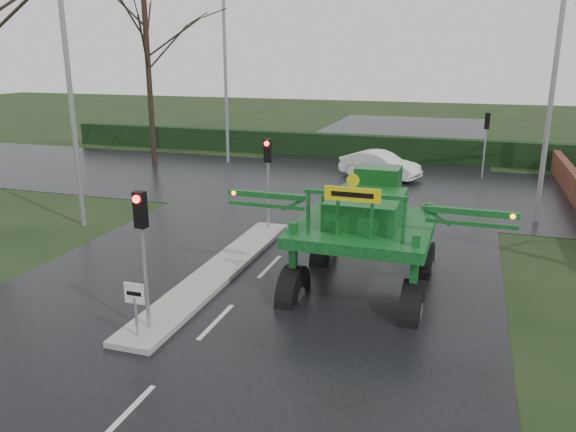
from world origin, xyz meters
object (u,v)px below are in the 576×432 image
(street_light_right, at_px, (546,68))
(crop_sprayer, at_px, (296,221))
(traffic_signal_near, at_px, (142,231))
(traffic_signal_mid, at_px, (268,164))
(street_light_left_far, at_px, (230,63))
(keep_left_sign, at_px, (135,301))
(traffic_signal_far, at_px, (486,131))
(street_light_left_near, at_px, (75,69))
(white_sedan, at_px, (379,178))

(street_light_right, relative_size, crop_sprayer, 1.23)
(traffic_signal_near, bearing_deg, traffic_signal_mid, 90.00)
(traffic_signal_mid, height_order, street_light_left_far, street_light_left_far)
(keep_left_sign, relative_size, street_light_left_far, 0.14)
(traffic_signal_near, height_order, street_light_right, street_light_right)
(traffic_signal_near, distance_m, traffic_signal_far, 22.42)
(street_light_left_near, bearing_deg, street_light_left_far, 90.00)
(street_light_left_near, xyz_separation_m, street_light_left_far, (0.00, 14.00, 0.00))
(street_light_left_near, xyz_separation_m, white_sedan, (9.39, 12.30, -5.99))
(crop_sprayer, bearing_deg, street_light_left_near, 159.59)
(traffic_signal_far, relative_size, street_light_left_far, 0.35)
(crop_sprayer, xyz_separation_m, white_sedan, (-0.19, 16.03, -2.15))
(traffic_signal_far, xyz_separation_m, street_light_right, (1.69, -8.01, 3.40))
(keep_left_sign, distance_m, white_sedan, 19.99)
(traffic_signal_mid, xyz_separation_m, street_light_right, (9.49, 4.51, 3.40))
(street_light_right, bearing_deg, traffic_signal_far, 101.95)
(keep_left_sign, height_order, street_light_right, street_light_right)
(traffic_signal_mid, xyz_separation_m, street_light_left_far, (-6.89, 12.51, 3.40))
(traffic_signal_mid, bearing_deg, street_light_left_far, 118.86)
(keep_left_sign, distance_m, street_light_right, 17.23)
(keep_left_sign, height_order, crop_sprayer, crop_sprayer)
(traffic_signal_near, height_order, traffic_signal_mid, same)
(traffic_signal_near, distance_m, traffic_signal_mid, 8.50)
(keep_left_sign, bearing_deg, street_light_right, 54.88)
(white_sedan, bearing_deg, traffic_signal_mid, -174.20)
(traffic_signal_mid, distance_m, street_light_left_far, 14.68)
(traffic_signal_mid, xyz_separation_m, street_light_left_near, (-6.89, -1.49, 3.40))
(traffic_signal_far, xyz_separation_m, street_light_left_far, (-14.69, -0.01, 3.40))
(traffic_signal_far, bearing_deg, street_light_left_near, 43.63)
(traffic_signal_far, relative_size, white_sedan, 0.81)
(street_light_left_near, bearing_deg, keep_left_sign, -47.41)
(traffic_signal_near, xyz_separation_m, traffic_signal_far, (7.80, 21.02, 0.00))
(street_light_left_near, xyz_separation_m, street_light_right, (16.39, 6.00, 0.00))
(traffic_signal_far, distance_m, street_light_left_near, 20.58)
(crop_sprayer, bearing_deg, street_light_left_far, 119.23)
(traffic_signal_near, distance_m, white_sedan, 19.65)
(keep_left_sign, xyz_separation_m, street_light_right, (9.49, 13.50, 4.93))
(traffic_signal_far, bearing_deg, street_light_right, 101.95)
(white_sedan, bearing_deg, crop_sprayer, -160.51)
(keep_left_sign, height_order, street_light_left_near, street_light_left_near)
(crop_sprayer, bearing_deg, keep_left_sign, -124.60)
(street_light_left_near, distance_m, street_light_right, 17.45)
(traffic_signal_far, xyz_separation_m, white_sedan, (-5.30, -1.70, -2.59))
(street_light_left_far, bearing_deg, white_sedan, -10.23)
(traffic_signal_far, distance_m, crop_sprayer, 18.46)
(street_light_left_far, bearing_deg, traffic_signal_far, 0.03)
(street_light_left_far, bearing_deg, traffic_signal_mid, -61.14)
(crop_sprayer, bearing_deg, white_sedan, 91.51)
(street_light_left_far, bearing_deg, crop_sprayer, -61.61)
(street_light_left_far, bearing_deg, traffic_signal_near, -71.83)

